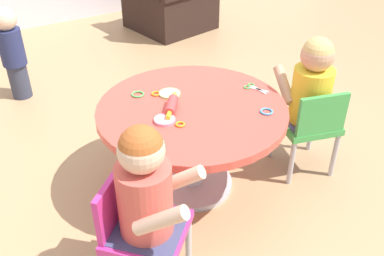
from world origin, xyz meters
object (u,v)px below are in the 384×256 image
object	(u,v)px
child_chair_left	(139,228)
toddler_standing	(12,51)
craft_table	(192,126)
seated_child_right	(312,84)
child_chair_right	(309,124)
seated_child_left	(145,187)
craft_scissors	(253,88)
rolling_pin	(171,106)

from	to	relation	value
child_chair_left	toddler_standing	size ratio (longest dim) A/B	0.80
craft_table	child_chair_left	xyz separation A→B (m)	(-0.50, -0.41, -0.08)
seated_child_right	child_chair_right	bearing A→B (deg)	-106.52
seated_child_left	craft_scissors	world-z (taller)	seated_child_left
craft_table	toddler_standing	xyz separation A→B (m)	(-0.54, 1.52, -0.03)
child_chair_right	seated_child_right	xyz separation A→B (m)	(0.01, 0.04, 0.23)
toddler_standing	craft_scissors	bearing A→B (deg)	-59.08
rolling_pin	craft_scissors	xyz separation A→B (m)	(0.48, -0.03, -0.02)
child_chair_left	craft_scissors	bearing A→B (deg)	24.70
child_chair_left	child_chair_right	xyz separation A→B (m)	(1.12, 0.19, 0.00)
seated_child_right	craft_scissors	size ratio (longest dim) A/B	3.60
rolling_pin	craft_scissors	world-z (taller)	rolling_pin
craft_table	seated_child_left	xyz separation A→B (m)	(-0.48, -0.44, 0.14)
craft_scissors	child_chair_left	bearing A→B (deg)	-155.30
seated_child_left	craft_scissors	bearing A→B (deg)	26.97
seated_child_right	craft_scissors	bearing A→B (deg)	145.37
craft_table	rolling_pin	xyz separation A→B (m)	(-0.10, 0.03, 0.14)
seated_child_left	toddler_standing	xyz separation A→B (m)	(-0.06, 1.97, -0.17)
toddler_standing	craft_scissors	distance (m)	1.79
child_chair_right	seated_child_right	size ratio (longest dim) A/B	1.05
rolling_pin	seated_child_left	bearing A→B (deg)	-128.81
toddler_standing	seated_child_left	bearing A→B (deg)	-88.18
craft_table	rolling_pin	size ratio (longest dim) A/B	4.85
child_chair_right	seated_child_left	bearing A→B (deg)	-168.40
craft_table	seated_child_right	xyz separation A→B (m)	(0.63, -0.18, 0.14)
seated_child_right	craft_table	bearing A→B (deg)	163.94
seated_child_left	seated_child_right	distance (m)	1.14
craft_table	craft_scissors	world-z (taller)	craft_scissors
child_chair_right	rolling_pin	world-z (taller)	rolling_pin
child_chair_left	craft_scissors	size ratio (longest dim) A/B	3.79
seated_child_left	seated_child_right	xyz separation A→B (m)	(1.10, 0.26, 0.00)
seated_child_right	rolling_pin	distance (m)	0.76
craft_table	toddler_standing	size ratio (longest dim) A/B	1.40
child_chair_left	toddler_standing	xyz separation A→B (m)	(-0.04, 1.94, 0.05)
seated_child_left	child_chair_right	world-z (taller)	seated_child_left
child_chair_right	seated_child_right	distance (m)	0.23
child_chair_right	rolling_pin	bearing A→B (deg)	161.06
child_chair_left	seated_child_right	bearing A→B (deg)	11.65
child_chair_left	craft_scissors	world-z (taller)	child_chair_left
craft_table	child_chair_right	distance (m)	0.66
child_chair_left	craft_table	bearing A→B (deg)	39.31
craft_table	child_chair_left	distance (m)	0.66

